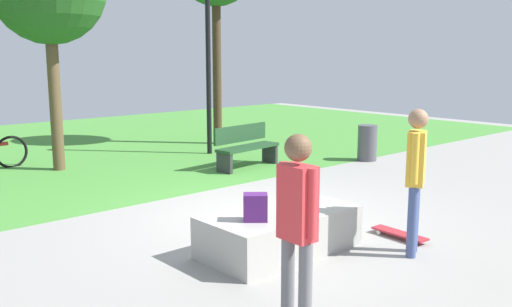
{
  "coord_description": "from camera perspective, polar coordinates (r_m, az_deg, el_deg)",
  "views": [
    {
      "loc": [
        -5.57,
        -6.16,
        2.44
      ],
      "look_at": [
        -0.91,
        -0.9,
        1.18
      ],
      "focal_mm": 39.35,
      "sensor_mm": 36.0,
      "label": 1
    }
  ],
  "objects": [
    {
      "name": "park_bench_far_left",
      "position": [
        12.11,
        -1.06,
        0.82
      ],
      "size": [
        1.65,
        0.68,
        0.91
      ],
      "color": "#1E4223",
      "rests_on": "ground_plane"
    },
    {
      "name": "trash_bin",
      "position": [
        13.17,
        11.25,
        1.07
      ],
      "size": [
        0.44,
        0.44,
        0.82
      ],
      "primitive_type": "cylinder",
      "color": "#4C4C51",
      "rests_on": "ground_plane"
    },
    {
      "name": "backpack_on_ledge",
      "position": [
        6.55,
        -0.06,
        -5.49
      ],
      "size": [
        0.34,
        0.33,
        0.32
      ],
      "primitive_type": "cube",
      "rotation": [
        0.0,
        0.0,
        2.43
      ],
      "color": "#4C1E66",
      "rests_on": "concrete_ledge"
    },
    {
      "name": "skateboard_by_ledge",
      "position": [
        7.81,
        14.38,
        -7.9
      ],
      "size": [
        0.24,
        0.81,
        0.08
      ],
      "color": "#A5262D",
      "rests_on": "ground_plane"
    },
    {
      "name": "skateboard_spare",
      "position": [
        8.46,
        5.71,
        -6.22
      ],
      "size": [
        0.72,
        0.7,
        0.08
      ],
      "color": "gold",
      "rests_on": "ground_plane"
    },
    {
      "name": "concrete_ledge",
      "position": [
        7.05,
        2.42,
        -7.89
      ],
      "size": [
        1.96,
        1.04,
        0.51
      ],
      "primitive_type": "cube",
      "color": "#A8A59E",
      "rests_on": "ground_plane"
    },
    {
      "name": "skater_performing_trick",
      "position": [
        7.0,
        15.92,
        -1.61
      ],
      "size": [
        0.39,
        0.33,
        1.8
      ],
      "color": "#3F5184",
      "rests_on": "ground_plane"
    },
    {
      "name": "grass_lawn",
      "position": [
        15.31,
        -19.64,
        0.38
      ],
      "size": [
        26.6,
        12.22,
        0.01
      ],
      "primitive_type": "cube",
      "color": "#478C38",
      "rests_on": "ground_plane"
    },
    {
      "name": "lamp_post",
      "position": [
        13.71,
        -4.89,
        10.86
      ],
      "size": [
        0.28,
        0.28,
        4.33
      ],
      "color": "black",
      "rests_on": "ground_plane"
    },
    {
      "name": "ground_plane",
      "position": [
        8.66,
        0.57,
        -6.23
      ],
      "size": [
        28.0,
        28.0,
        0.0
      ],
      "primitive_type": "plane",
      "color": "gray"
    },
    {
      "name": "skater_watching",
      "position": [
        4.81,
        4.22,
        -6.63
      ],
      "size": [
        0.23,
        0.43,
        1.78
      ],
      "color": "slate",
      "rests_on": "ground_plane"
    }
  ]
}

